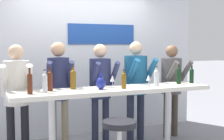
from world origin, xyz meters
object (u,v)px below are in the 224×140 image
Objects in this scene: wine_bottle_4 at (30,82)px; wine_glass_0 at (149,78)px; wine_bottle_6 at (45,82)px; decorative_vase at (101,83)px; bar_stool at (119,140)px; wine_glass_1 at (112,79)px; person_far_left at (17,89)px; person_center at (136,80)px; tasting_table at (114,98)px; wine_bottle_0 at (192,75)px; person_center_right at (172,81)px; wine_bottle_1 at (73,78)px; wine_bottle_7 at (124,80)px; wine_bottle_5 at (50,80)px; wine_bottle_2 at (156,77)px; person_center_left at (101,83)px; wine_bottle_3 at (179,75)px; person_left at (59,84)px.

wine_bottle_4 reaches higher than wine_glass_0.
decorative_vase is at bearing -3.12° from wine_bottle_6.
wine_bottle_6 is (-0.76, 0.64, 0.67)m from bar_stool.
wine_glass_1 is (-0.53, 0.12, 0.00)m from wine_glass_0.
person_far_left is 1.92m from person_center.
wine_bottle_0 is at bearing 1.88° from tasting_table.
person_center_right is 1.92m from wine_bottle_1.
bar_stool is 1.61m from person_center.
person_center is 6.15× the size of wine_bottle_7.
wine_bottle_1 reaches higher than tasting_table.
wine_bottle_5 is 1.06× the size of wine_bottle_6.
wine_bottle_2 is 1.64m from wine_bottle_6.
person_center_right reaches higher than tasting_table.
wine_glass_0 is at bearing -50.89° from person_center_left.
person_far_left reaches higher than wine_bottle_3.
person_center_left is 0.80m from wine_glass_0.
person_center is 0.74m from wine_bottle_3.
wine_bottle_4 is (-2.54, -0.11, 0.02)m from wine_bottle_0.
tasting_table is 1.79× the size of person_center_right.
bar_stool is 1.10m from wine_bottle_1.
wine_bottle_4 is 1.10× the size of wine_bottle_6.
wine_bottle_4 reaches higher than decorative_vase.
wine_bottle_3 is (0.45, -0.57, 0.12)m from person_center.
bar_stool is 0.43× the size of person_left.
person_center_left is 5.55× the size of wine_bottle_2.
person_center_left reaches higher than wine_bottle_1.
person_far_left reaches higher than wine_bottle_0.
wine_bottle_3 reaches higher than wine_bottle_2.
wine_bottle_0 is 0.92× the size of wine_bottle_3.
person_center_left is 0.98× the size of person_center.
person_center_left reaches higher than person_center_right.
person_center is 1.74m from wine_bottle_6.
wine_glass_0 and wine_glass_1 have the same top height.
person_far_left reaches higher than wine_bottle_2.
wine_bottle_1 reaches higher than wine_bottle_2.
wine_bottle_1 reaches higher than wine_glass_0.
wine_bottle_0 is 0.89× the size of wine_bottle_5.
person_center_right is 5.94× the size of wine_bottle_7.
person_left is 1.02m from wine_bottle_7.
wine_bottle_1 is at bearing 177.07° from wine_bottle_0.
person_far_left is at bearing -166.55° from person_left.
person_far_left is 7.37× the size of decorative_vase.
wine_bottle_5 is at bearing 177.91° from wine_glass_1.
tasting_table is at bearing 3.10° from wine_bottle_4.
person_center_right reaches higher than wine_glass_1.
wine_bottle_5 is 1.78× the size of wine_glass_1.
person_center is at bearing 1.59° from person_center_left.
wine_bottle_2 is 0.96× the size of wine_bottle_3.
wine_bottle_0 is 1.58× the size of wine_glass_0.
person_center_right is (0.66, -0.06, -0.03)m from person_center.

